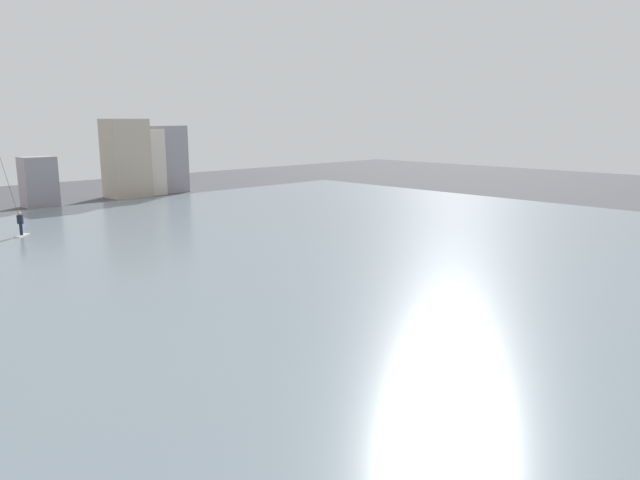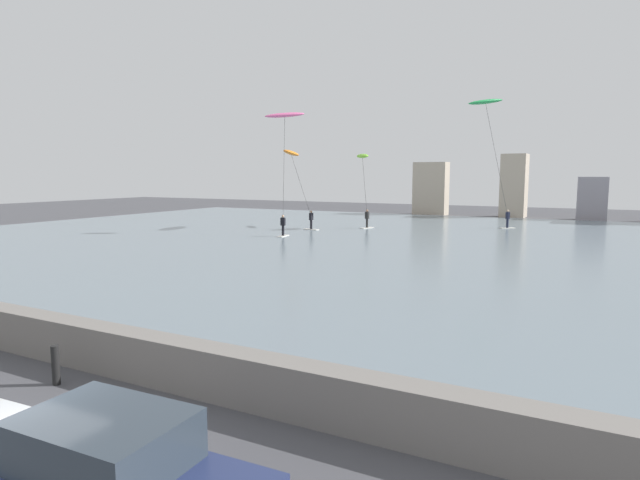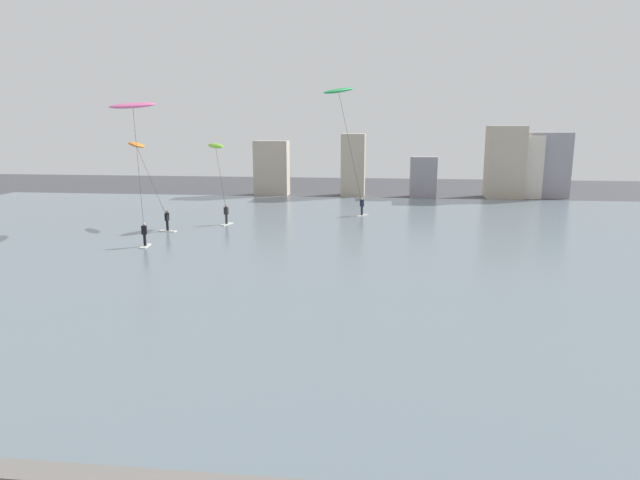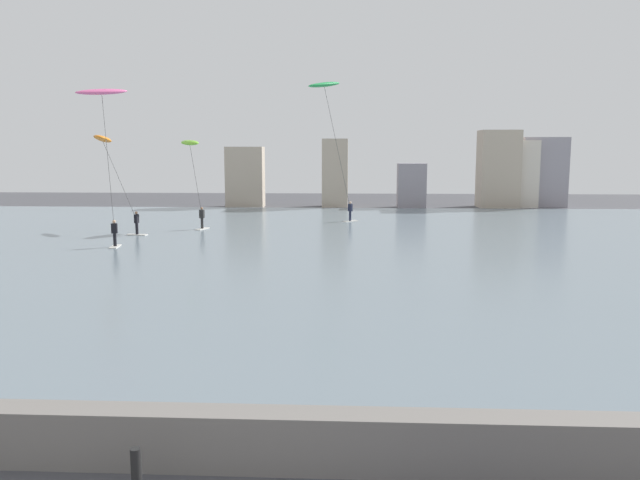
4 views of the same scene
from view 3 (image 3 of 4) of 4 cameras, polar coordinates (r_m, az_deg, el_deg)
water_bay at (r=37.87m, az=2.91°, el=-0.98°), size 84.00×52.00×0.10m
far_shore_buildings at (r=66.28m, az=14.05°, el=7.30°), size 35.50×4.85×7.97m
kitesurfer_lime at (r=48.20m, az=-10.37°, el=8.39°), size 2.69×3.44×6.68m
kitesurfer_green at (r=50.01m, az=2.09°, el=14.02°), size 4.35×3.71×11.42m
kitesurfer_orange at (r=46.20m, az=-17.87°, el=8.63°), size 4.35×3.96×7.01m
kitesurfer_pink at (r=42.33m, az=-18.32°, el=11.69°), size 3.41×4.88×9.85m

